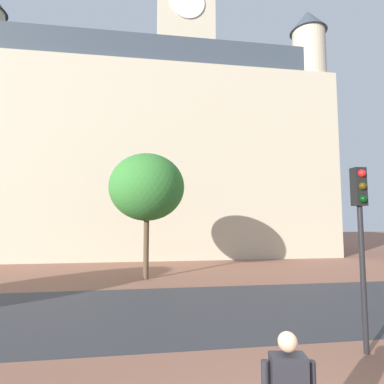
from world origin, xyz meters
TOP-DOWN VIEW (x-y plane):
  - ground_plane at (0.00, 10.00)m, footprint 120.00×120.00m
  - street_asphalt_strip at (0.00, 7.40)m, footprint 120.00×6.70m
  - landmark_building at (-0.85, 26.32)m, footprint 29.79×13.68m
  - traffic_light_pole at (2.99, 3.34)m, footprint 0.28×0.34m
  - tree_curb_far at (-1.94, 12.99)m, footprint 3.89×3.89m

SIDE VIEW (x-z plane):
  - ground_plane at x=0.00m, z-range 0.00..0.00m
  - street_asphalt_strip at x=0.00m, z-range 0.00..0.00m
  - traffic_light_pole at x=2.99m, z-range 0.86..5.08m
  - tree_curb_far at x=-1.94m, z-range 1.46..7.92m
  - landmark_building at x=-0.85m, z-range -6.15..25.09m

